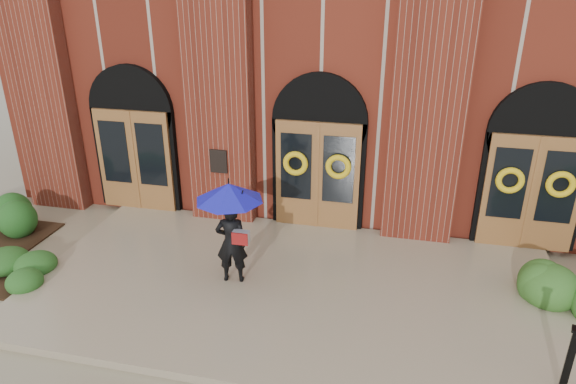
% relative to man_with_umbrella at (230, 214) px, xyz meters
% --- Properties ---
extents(ground, '(90.00, 90.00, 0.00)m').
position_rel_man_with_umbrella_xyz_m(ground, '(1.16, -0.09, -1.56)').
color(ground, gray).
rests_on(ground, ground).
extents(landing, '(10.00, 5.30, 0.15)m').
position_rel_man_with_umbrella_xyz_m(landing, '(1.16, 0.06, -1.48)').
color(landing, gray).
rests_on(landing, ground).
extents(church_building, '(16.20, 12.53, 7.00)m').
position_rel_man_with_umbrella_xyz_m(church_building, '(1.16, 8.70, 1.94)').
color(church_building, maroon).
rests_on(church_building, ground).
extents(man_with_umbrella, '(1.45, 1.45, 2.01)m').
position_rel_man_with_umbrella_xyz_m(man_with_umbrella, '(0.00, 0.00, 0.00)').
color(man_with_umbrella, black).
rests_on(man_with_umbrella, landing).
extents(metal_post, '(0.18, 0.18, 1.10)m').
position_rel_man_with_umbrella_xyz_m(metal_post, '(5.46, -1.71, -0.83)').
color(metal_post, black).
rests_on(metal_post, landing).
extents(hedge_front_left, '(1.24, 1.06, 0.44)m').
position_rel_man_with_umbrella_xyz_m(hedge_front_left, '(-4.32, -0.82, -1.34)').
color(hedge_front_left, '#22501B').
rests_on(hedge_front_left, ground).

